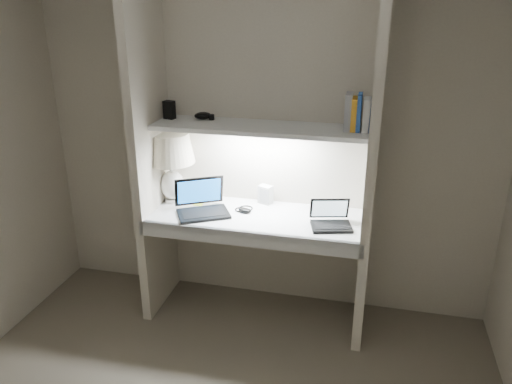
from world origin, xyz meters
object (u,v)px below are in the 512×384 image
(table_lamp, at_px, (171,156))
(laptop_netbook, at_px, (331,220))
(laptop_main, at_px, (202,205))
(book_row, at_px, (362,113))
(speaker, at_px, (265,194))

(table_lamp, xyz_separation_m, laptop_netbook, (1.14, -0.15, -0.30))
(laptop_main, xyz_separation_m, laptop_netbook, (0.87, -0.01, -0.01))
(table_lamp, bearing_deg, laptop_main, -27.62)
(table_lamp, bearing_deg, laptop_netbook, -7.52)
(book_row, bearing_deg, table_lamp, -179.23)
(laptop_main, relative_size, book_row, 1.91)
(laptop_main, bearing_deg, speaker, 4.27)
(laptop_netbook, height_order, book_row, book_row)
(book_row, bearing_deg, speaker, 170.75)
(speaker, height_order, book_row, book_row)
(laptop_main, distance_m, speaker, 0.47)
(laptop_netbook, height_order, speaker, laptop_netbook)
(table_lamp, relative_size, laptop_main, 1.15)
(laptop_netbook, bearing_deg, book_row, 35.74)
(laptop_netbook, bearing_deg, speaker, 136.91)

